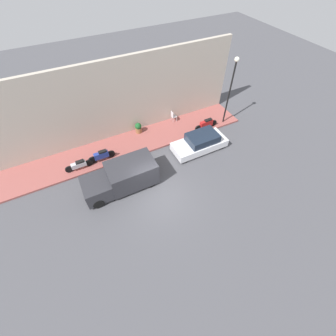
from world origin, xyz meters
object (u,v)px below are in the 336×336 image
object	(u,v)px
streetlamp	(232,83)
scooter_silver	(79,165)
motorcycle_blue	(102,155)
delivery_van	(121,177)
potted_plant	(138,128)
parked_car	(200,143)
cafe_chair	(173,116)
motorcycle_red	(206,124)

from	to	relation	value
streetlamp	scooter_silver	bearing A→B (deg)	89.43
motorcycle_blue	streetlamp	distance (m)	10.94
delivery_van	scooter_silver	size ratio (longest dim) A/B	2.46
scooter_silver	potted_plant	bearing A→B (deg)	-70.30
motorcycle_blue	potted_plant	xyz separation A→B (m)	(1.73, -3.51, -0.02)
parked_car	cafe_chair	xyz separation A→B (m)	(3.83, 0.29, 0.05)
delivery_van	motorcycle_blue	bearing A→B (deg)	11.37
streetlamp	potted_plant	xyz separation A→B (m)	(1.97, 6.99, -3.07)
motorcycle_red	scooter_silver	xyz separation A→B (m)	(0.20, 10.33, -0.06)
scooter_silver	potted_plant	size ratio (longest dim) A/B	2.18
motorcycle_blue	cafe_chair	xyz separation A→B (m)	(1.79, -6.71, 0.07)
scooter_silver	motorcycle_blue	bearing A→B (deg)	-86.16
delivery_van	motorcycle_blue	world-z (taller)	delivery_van
motorcycle_red	scooter_silver	world-z (taller)	motorcycle_red
parked_car	cafe_chair	distance (m)	3.84
delivery_van	cafe_chair	distance (m)	7.68
motorcycle_red	motorcycle_blue	size ratio (longest dim) A/B	1.07
motorcycle_red	motorcycle_blue	distance (m)	8.69
motorcycle_blue	cafe_chair	distance (m)	6.95
motorcycle_red	delivery_van	bearing A→B (deg)	107.10
motorcycle_red	cafe_chair	xyz separation A→B (m)	(2.11, 1.98, 0.08)
streetlamp	potted_plant	distance (m)	7.88
scooter_silver	delivery_van	bearing A→B (deg)	-140.80
delivery_van	scooter_silver	distance (m)	3.51
delivery_van	motorcycle_red	bearing A→B (deg)	-72.90
cafe_chair	potted_plant	bearing A→B (deg)	91.05
parked_car	potted_plant	xyz separation A→B (m)	(3.77, 3.49, -0.04)
parked_car	motorcycle_red	bearing A→B (deg)	-44.33
motorcycle_red	streetlamp	bearing A→B (deg)	-87.44
scooter_silver	cafe_chair	world-z (taller)	cafe_chair
motorcycle_red	scooter_silver	bearing A→B (deg)	88.88
streetlamp	potted_plant	world-z (taller)	streetlamp
delivery_van	potted_plant	xyz separation A→B (m)	(4.55, -2.95, -0.34)
motorcycle_red	potted_plant	bearing A→B (deg)	68.42
delivery_van	cafe_chair	bearing A→B (deg)	-53.16
parked_car	delivery_van	world-z (taller)	delivery_van
motorcycle_blue	streetlamp	size ratio (longest dim) A/B	0.36
potted_plant	motorcycle_blue	bearing A→B (deg)	116.28
motorcycle_blue	streetlamp	xyz separation A→B (m)	(-0.23, -10.50, 3.06)
motorcycle_red	cafe_chair	size ratio (longest dim) A/B	2.19
motorcycle_blue	scooter_silver	size ratio (longest dim) A/B	1.02
delivery_van	potted_plant	size ratio (longest dim) A/B	5.37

